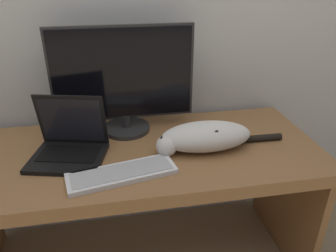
{
  "coord_description": "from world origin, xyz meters",
  "views": [
    {
      "loc": [
        -0.09,
        -0.92,
        1.46
      ],
      "look_at": [
        0.14,
        0.31,
        0.83
      ],
      "focal_mm": 35.0,
      "sensor_mm": 36.0,
      "label": 1
    }
  ],
  "objects_px": {
    "laptop": "(69,146)",
    "external_keyboard": "(122,173)",
    "cat": "(204,136)",
    "monitor": "(123,81)"
  },
  "relations": [
    {
      "from": "external_keyboard",
      "to": "cat",
      "type": "height_order",
      "value": "cat"
    },
    {
      "from": "cat",
      "to": "laptop",
      "type": "bearing_deg",
      "value": 176.05
    },
    {
      "from": "laptop",
      "to": "external_keyboard",
      "type": "bearing_deg",
      "value": -27.55
    },
    {
      "from": "monitor",
      "to": "cat",
      "type": "height_order",
      "value": "monitor"
    },
    {
      "from": "monitor",
      "to": "laptop",
      "type": "distance_m",
      "value": 0.39
    },
    {
      "from": "external_keyboard",
      "to": "cat",
      "type": "bearing_deg",
      "value": 9.27
    },
    {
      "from": "external_keyboard",
      "to": "cat",
      "type": "xyz_separation_m",
      "value": [
        0.37,
        0.14,
        0.06
      ]
    },
    {
      "from": "laptop",
      "to": "external_keyboard",
      "type": "height_order",
      "value": "laptop"
    },
    {
      "from": "laptop",
      "to": "cat",
      "type": "bearing_deg",
      "value": 9.1
    },
    {
      "from": "monitor",
      "to": "cat",
      "type": "xyz_separation_m",
      "value": [
        0.33,
        -0.26,
        -0.19
      ]
    }
  ]
}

